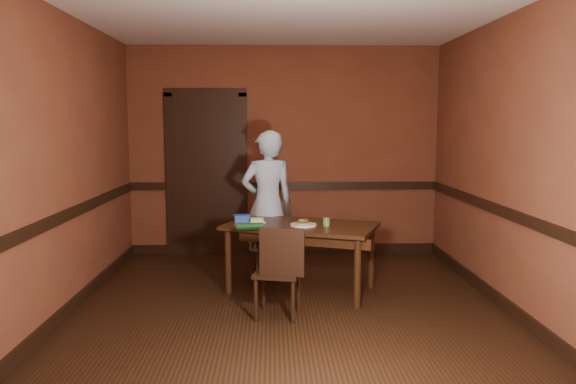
{
  "coord_description": "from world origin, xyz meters",
  "views": [
    {
      "loc": [
        -0.16,
        -5.05,
        1.71
      ],
      "look_at": [
        0.0,
        0.35,
        1.05
      ],
      "focal_mm": 35.0,
      "sensor_mm": 36.0,
      "label": 1
    }
  ],
  "objects": [
    {
      "name": "wall_front",
      "position": [
        0.0,
        -2.25,
        1.35
      ],
      "size": [
        4.0,
        0.02,
        2.7
      ],
      "primitive_type": "cube",
      "color": "brown",
      "rests_on": "ground"
    },
    {
      "name": "wrapped_veg",
      "position": [
        -0.37,
        0.25,
        0.73
      ],
      "size": [
        0.27,
        0.11,
        0.07
      ],
      "primitive_type": "cylinder",
      "rotation": [
        0.0,
        1.57,
        0.13
      ],
      "color": "#0F3A13",
      "rests_on": "dining_table"
    },
    {
      "name": "ceiling",
      "position": [
        0.0,
        0.0,
        2.7
      ],
      "size": [
        4.0,
        4.5,
        0.01
      ],
      "primitive_type": "cube",
      "color": "silver",
      "rests_on": "ground"
    },
    {
      "name": "wall_back",
      "position": [
        0.0,
        2.25,
        1.35
      ],
      "size": [
        4.0,
        0.02,
        2.7
      ],
      "primitive_type": "cube",
      "color": "brown",
      "rests_on": "ground"
    },
    {
      "name": "person",
      "position": [
        -0.21,
        1.18,
        0.82
      ],
      "size": [
        0.68,
        0.54,
        1.64
      ],
      "primitive_type": "imported",
      "rotation": [
        0.0,
        0.0,
        3.42
      ],
      "color": "#ABCAE1",
      "rests_on": "floor"
    },
    {
      "name": "wall_left",
      "position": [
        -2.0,
        0.0,
        1.35
      ],
      "size": [
        0.02,
        4.5,
        2.7
      ],
      "primitive_type": "cube",
      "color": "brown",
      "rests_on": "ground"
    },
    {
      "name": "sandwich_plate",
      "position": [
        0.16,
        0.47,
        0.71
      ],
      "size": [
        0.26,
        0.26,
        0.07
      ],
      "rotation": [
        0.0,
        0.0,
        -0.19
      ],
      "color": "white",
      "rests_on": "dining_table"
    },
    {
      "name": "baseboard_right",
      "position": [
        1.99,
        0.0,
        0.06
      ],
      "size": [
        0.03,
        4.5,
        0.12
      ],
      "primitive_type": "cube",
      "color": "black",
      "rests_on": "ground"
    },
    {
      "name": "dado_back",
      "position": [
        0.0,
        2.23,
        0.9
      ],
      "size": [
        4.0,
        0.03,
        0.1
      ],
      "primitive_type": "cube",
      "color": "black",
      "rests_on": "ground"
    },
    {
      "name": "chair_far",
      "position": [
        -0.14,
        1.08,
        0.42
      ],
      "size": [
        0.42,
        0.42,
        0.83
      ],
      "primitive_type": null,
      "rotation": [
        0.0,
        0.0,
        0.08
      ],
      "color": "black",
      "rests_on": "floor"
    },
    {
      "name": "baseboard_left",
      "position": [
        -1.99,
        0.0,
        0.06
      ],
      "size": [
        0.03,
        4.5,
        0.12
      ],
      "primitive_type": "cube",
      "color": "black",
      "rests_on": "ground"
    },
    {
      "name": "door",
      "position": [
        -1.0,
        2.22,
        1.09
      ],
      "size": [
        1.05,
        0.07,
        2.2
      ],
      "color": "black",
      "rests_on": "ground"
    },
    {
      "name": "dado_left",
      "position": [
        -1.99,
        0.0,
        0.9
      ],
      "size": [
        0.03,
        4.5,
        0.1
      ],
      "primitive_type": "cube",
      "color": "black",
      "rests_on": "ground"
    },
    {
      "name": "sauce_jar",
      "position": [
        0.39,
        0.45,
        0.74
      ],
      "size": [
        0.07,
        0.07,
        0.09
      ],
      "rotation": [
        0.0,
        0.0,
        -0.09
      ],
      "color": "#688F45",
      "rests_on": "dining_table"
    },
    {
      "name": "dining_table",
      "position": [
        0.14,
        0.56,
        0.35
      ],
      "size": [
        1.68,
        1.31,
        0.7
      ],
      "primitive_type": "cube",
      "rotation": [
        0.0,
        0.0,
        -0.37
      ],
      "color": "black",
      "rests_on": "floor"
    },
    {
      "name": "floor",
      "position": [
        0.0,
        0.0,
        0.0
      ],
      "size": [
        4.0,
        4.5,
        0.01
      ],
      "primitive_type": "cube",
      "color": "black",
      "rests_on": "ground"
    },
    {
      "name": "wall_right",
      "position": [
        2.0,
        0.0,
        1.35
      ],
      "size": [
        0.02,
        4.5,
        2.7
      ],
      "primitive_type": "cube",
      "color": "brown",
      "rests_on": "ground"
    },
    {
      "name": "food_tub",
      "position": [
        -0.47,
        0.72,
        0.73
      ],
      "size": [
        0.19,
        0.15,
        0.07
      ],
      "rotation": [
        0.0,
        0.0,
        0.21
      ],
      "color": "blue",
      "rests_on": "dining_table"
    },
    {
      "name": "baseboard_back",
      "position": [
        0.0,
        2.23,
        0.06
      ],
      "size": [
        4.0,
        0.03,
        0.12
      ],
      "primitive_type": "cube",
      "color": "black",
      "rests_on": "ground"
    },
    {
      "name": "chair_near",
      "position": [
        -0.11,
        -0.2,
        0.41
      ],
      "size": [
        0.46,
        0.46,
        0.83
      ],
      "primitive_type": null,
      "rotation": [
        0.0,
        0.0,
        2.94
      ],
      "color": "black",
      "rests_on": "floor"
    },
    {
      "name": "cheese_saucer",
      "position": [
        -0.31,
        0.63,
        0.72
      ],
      "size": [
        0.17,
        0.17,
        0.05
      ],
      "rotation": [
        0.0,
        0.0,
        -0.25
      ],
      "color": "white",
      "rests_on": "dining_table"
    },
    {
      "name": "dado_right",
      "position": [
        1.99,
        0.0,
        0.9
      ],
      "size": [
        0.03,
        4.5,
        0.1
      ],
      "primitive_type": "cube",
      "color": "black",
      "rests_on": "ground"
    }
  ]
}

